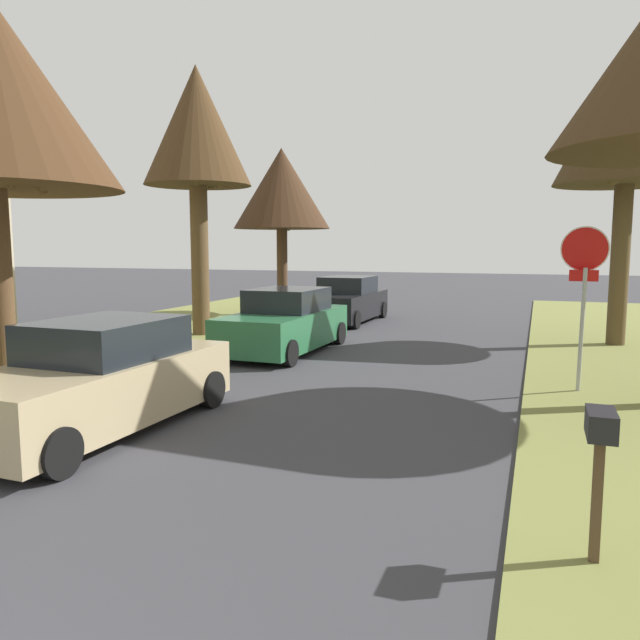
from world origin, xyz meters
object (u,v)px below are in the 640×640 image
object	(u,v)px
street_tree_left_mid_b	(197,130)
parked_sedan_green	(285,323)
street_tree_right_mid_b	(628,115)
parked_sedan_black	(346,301)
curbside_mailbox	(600,442)
stop_sign_far	(584,273)
parked_sedan_tan	(99,380)
street_tree_left_far	(282,190)

from	to	relation	value
street_tree_left_mid_b	parked_sedan_green	bearing A→B (deg)	-26.42
street_tree_right_mid_b	parked_sedan_black	xyz separation A→B (m)	(-8.24, 2.60, -5.19)
street_tree_left_mid_b	curbside_mailbox	bearing A→B (deg)	-46.42
stop_sign_far	parked_sedan_green	size ratio (longest dim) A/B	0.66
parked_sedan_tan	curbside_mailbox	xyz separation A→B (m)	(6.40, -1.76, 0.33)
street_tree_left_mid_b	street_tree_left_far	world-z (taller)	street_tree_left_mid_b
stop_sign_far	curbside_mailbox	xyz separation A→B (m)	(-0.22, -6.39, -1.11)
parked_sedan_tan	street_tree_left_mid_b	bearing A→B (deg)	111.73
street_tree_left_mid_b	parked_sedan_black	size ratio (longest dim) A/B	1.72
parked_sedan_tan	parked_sedan_black	world-z (taller)	same
street_tree_right_mid_b	street_tree_left_far	world-z (taller)	street_tree_right_mid_b
street_tree_right_mid_b	parked_sedan_green	distance (m)	10.14
street_tree_right_mid_b	street_tree_left_mid_b	xyz separation A→B (m)	(-11.26, -2.05, -0.03)
street_tree_right_mid_b	stop_sign_far	bearing A→B (deg)	-101.63
street_tree_right_mid_b	parked_sedan_tan	world-z (taller)	street_tree_right_mid_b
parked_sedan_green	curbside_mailbox	world-z (taller)	parked_sedan_green
curbside_mailbox	stop_sign_far	bearing A→B (deg)	88.00
street_tree_left_far	parked_sedan_green	size ratio (longest dim) A/B	1.40
stop_sign_far	street_tree_left_mid_b	world-z (taller)	street_tree_left_mid_b
street_tree_left_mid_b	curbside_mailbox	xyz separation A→B (m)	(9.81, -10.31, -4.82)
stop_sign_far	street_tree_left_mid_b	xyz separation A→B (m)	(-10.03, 3.92, 3.72)
parked_sedan_black	parked_sedan_green	bearing A→B (deg)	-86.68
stop_sign_far	curbside_mailbox	world-z (taller)	stop_sign_far
street_tree_left_mid_b	parked_sedan_green	xyz separation A→B (m)	(3.39, -1.68, -5.16)
parked_sedan_green	parked_sedan_black	xyz separation A→B (m)	(-0.37, 6.33, 0.00)
parked_sedan_green	street_tree_left_far	bearing A→B (deg)	113.70
street_tree_right_mid_b	curbside_mailbox	size ratio (longest dim) A/B	6.09
street_tree_right_mid_b	street_tree_left_mid_b	world-z (taller)	street_tree_right_mid_b
street_tree_left_far	curbside_mailbox	distance (m)	19.11
parked_sedan_tan	parked_sedan_black	bearing A→B (deg)	91.69
street_tree_right_mid_b	parked_sedan_black	bearing A→B (deg)	162.51
street_tree_left_far	curbside_mailbox	bearing A→B (deg)	-58.90
stop_sign_far	street_tree_right_mid_b	world-z (taller)	street_tree_right_mid_b
parked_sedan_green	stop_sign_far	bearing A→B (deg)	-18.60
street_tree_left_far	curbside_mailbox	xyz separation A→B (m)	(9.69, -16.06, -3.66)
curbside_mailbox	parked_sedan_tan	bearing A→B (deg)	164.66
parked_sedan_black	curbside_mailbox	world-z (taller)	parked_sedan_black
street_tree_left_far	parked_sedan_black	size ratio (longest dim) A/B	1.40
street_tree_right_mid_b	parked_sedan_black	world-z (taller)	street_tree_right_mid_b
street_tree_right_mid_b	parked_sedan_black	size ratio (longest dim) A/B	1.74
curbside_mailbox	parked_sedan_green	bearing A→B (deg)	126.67
street_tree_left_mid_b	parked_sedan_black	bearing A→B (deg)	57.01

